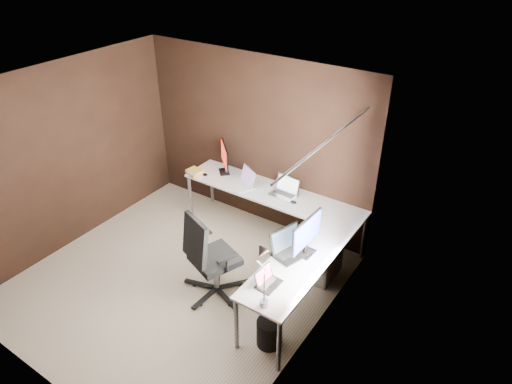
# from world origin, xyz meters

# --- Properties ---
(room) EXTENTS (3.60, 3.60, 2.50)m
(room) POSITION_xyz_m (0.34, 0.07, 1.28)
(room) COLOR beige
(room) RESTS_ON ground
(desk) EXTENTS (2.65, 2.25, 0.73)m
(desk) POSITION_xyz_m (0.84, 1.04, 0.68)
(desk) COLOR white
(desk) RESTS_ON ground
(drawer_pedestal) EXTENTS (0.42, 0.50, 0.60)m
(drawer_pedestal) POSITION_xyz_m (1.43, 1.15, 0.30)
(drawer_pedestal) COLOR white
(drawer_pedestal) RESTS_ON ground
(monitor_left) EXTENTS (0.38, 0.37, 0.44)m
(monitor_left) POSITION_xyz_m (-0.40, 1.60, 0.98)
(monitor_left) COLOR black
(monitor_left) RESTS_ON desk
(monitor_right) EXTENTS (0.15, 0.57, 0.47)m
(monitor_right) POSITION_xyz_m (1.49, 0.59, 1.00)
(monitor_right) COLOR black
(monitor_right) RESTS_ON desk
(laptop_white) EXTENTS (0.44, 0.40, 0.24)m
(laptop_white) POSITION_xyz_m (0.05, 1.45, 0.78)
(laptop_white) COLOR white
(laptop_white) RESTS_ON desk
(laptop_silver) EXTENTS (0.38, 0.28, 0.24)m
(laptop_silver) POSITION_xyz_m (0.65, 1.55, 0.78)
(laptop_silver) COLOR silver
(laptop_silver) RESTS_ON desk
(laptop_black_big) EXTENTS (0.41, 0.49, 0.28)m
(laptop_black_big) POSITION_xyz_m (1.33, 0.51, 0.79)
(laptop_black_big) COLOR black
(laptop_black_big) RESTS_ON desk
(laptop_black_small) EXTENTS (0.21, 0.28, 0.18)m
(laptop_black_small) POSITION_xyz_m (1.40, -0.08, 0.77)
(laptop_black_small) COLOR black
(laptop_black_small) RESTS_ON desk
(book_stack) EXTENTS (0.29, 0.26, 0.08)m
(book_stack) POSITION_xyz_m (-0.73, 1.30, 0.77)
(book_stack) COLOR tan
(book_stack) RESTS_ON desk
(mouse_left) EXTENTS (0.10, 0.07, 0.04)m
(mouse_left) POSITION_xyz_m (-0.59, 1.35, 0.75)
(mouse_left) COLOR black
(mouse_left) RESTS_ON desk
(mouse_corner) EXTENTS (0.10, 0.08, 0.04)m
(mouse_corner) POSITION_xyz_m (0.86, 1.42, 0.75)
(mouse_corner) COLOR black
(mouse_corner) RESTS_ON desk
(desk_lamp) EXTENTS (0.19, 0.23, 0.61)m
(desk_lamp) POSITION_xyz_m (1.48, -0.29, 1.12)
(desk_lamp) COLOR slate
(desk_lamp) RESTS_ON desk
(office_chair) EXTENTS (0.65, 0.69, 1.15)m
(office_chair) POSITION_xyz_m (0.51, 0.11, 0.34)
(office_chair) COLOR black
(office_chair) RESTS_ON ground
(wastebasket) EXTENTS (0.28, 0.28, 0.32)m
(wastebasket) POSITION_xyz_m (1.50, -0.17, 0.16)
(wastebasket) COLOR black
(wastebasket) RESTS_ON ground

